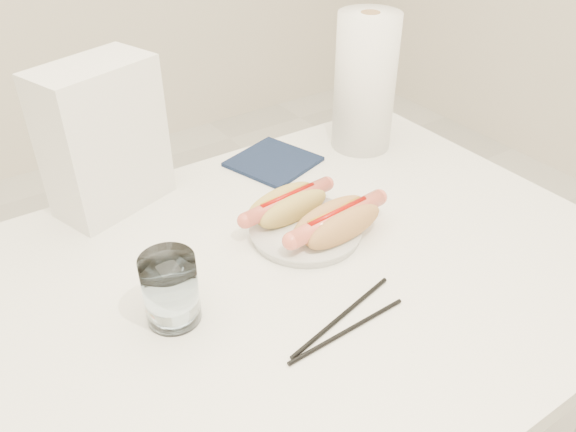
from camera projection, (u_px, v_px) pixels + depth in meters
table at (265, 309)px, 0.93m from camera, size 1.20×0.80×0.75m
plate at (305, 231)px, 0.99m from camera, size 0.25×0.25×0.02m
hotdog_left at (288, 205)px, 1.00m from camera, size 0.19×0.09×0.05m
hotdog_right at (337, 222)px, 0.95m from camera, size 0.20×0.09×0.05m
water_glass at (171, 289)px, 0.80m from camera, size 0.08×0.08×0.11m
chopstick_near at (342, 316)px, 0.82m from camera, size 0.21×0.06×0.01m
chopstick_far at (348, 330)px, 0.80m from camera, size 0.21×0.01×0.01m
napkin_box at (103, 138)px, 1.00m from camera, size 0.23×0.17×0.27m
navy_napkin at (273, 162)px, 1.20m from camera, size 0.19×0.19×0.01m
paper_towel_roll at (365, 83)px, 1.19m from camera, size 0.14×0.14×0.29m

